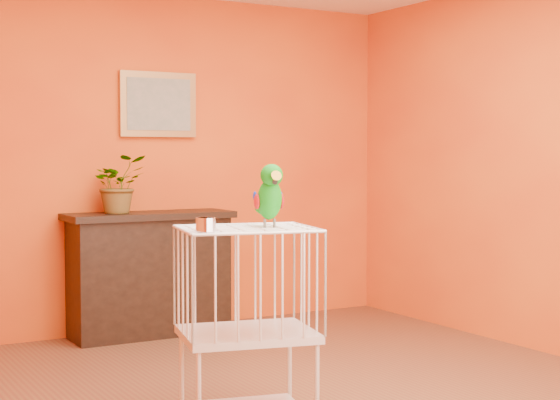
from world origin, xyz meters
TOP-DOWN VIEW (x-y plane):
  - ground at (0.00, 0.00)m, footprint 4.50×4.50m
  - room_shell at (0.00, 0.00)m, footprint 4.50×4.50m
  - console_cabinet at (-0.16, 2.03)m, footprint 1.25×0.45m
  - potted_plant at (-0.39, 2.05)m, footprint 0.40×0.44m
  - framed_picture at (0.00, 2.22)m, footprint 0.62×0.04m
  - birdcage at (-0.53, -0.26)m, footprint 0.75×0.63m
  - feed_cup at (-0.81, -0.39)m, footprint 0.09×0.09m
  - parrot at (-0.41, -0.29)m, footprint 0.16×0.29m

SIDE VIEW (x-z plane):
  - ground at x=0.00m, z-range 0.00..0.00m
  - console_cabinet at x=-0.16m, z-range 0.00..0.93m
  - birdcage at x=-0.53m, z-range 0.02..1.02m
  - feed_cup at x=-0.81m, z-range 1.01..1.07m
  - potted_plant at x=-0.39m, z-range 0.93..1.27m
  - parrot at x=-0.41m, z-range 1.00..1.32m
  - room_shell at x=0.00m, z-range -0.67..3.83m
  - framed_picture at x=0.00m, z-range 1.50..2.00m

